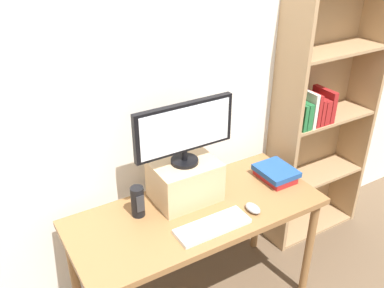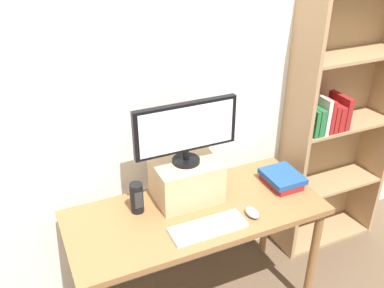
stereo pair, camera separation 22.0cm
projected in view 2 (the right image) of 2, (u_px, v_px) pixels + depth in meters
name	position (u px, v px, depth m)	size (l,w,h in m)	color
back_wall	(166.00, 92.00, 2.41)	(7.00, 0.08, 2.60)	silver
desk	(196.00, 223.00, 2.39)	(1.41, 0.61, 0.76)	olive
bookshelf_unit	(336.00, 121.00, 2.87)	(0.76, 0.28, 1.88)	tan
riser_box	(186.00, 180.00, 2.39)	(0.36, 0.28, 0.23)	tan
computer_monitor	(186.00, 130.00, 2.24)	(0.57, 0.15, 0.35)	black
keyboard	(208.00, 227.00, 2.19)	(0.40, 0.14, 0.02)	silver
computer_mouse	(252.00, 212.00, 2.29)	(0.06, 0.10, 0.04)	#99999E
book_stack	(282.00, 179.00, 2.55)	(0.20, 0.24, 0.07)	maroon
desk_speaker	(137.00, 198.00, 2.29)	(0.07, 0.08, 0.18)	black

